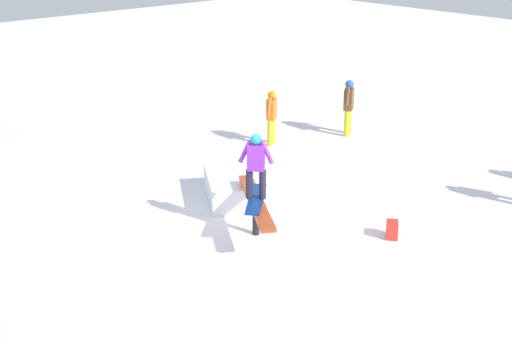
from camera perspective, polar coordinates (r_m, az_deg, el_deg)
The scene contains 7 objects.
ground_plane at distance 14.07m, azimuth 0.00°, elevation -5.09°, with size 60.00×60.00×0.00m, color white.
rail_feature at distance 13.81m, azimuth 0.00°, elevation -2.74°, with size 2.45×1.69×0.73m.
snow_kicker_ramp at distance 15.63m, azimuth -1.13°, elevation -1.34°, with size 1.80×1.50×0.54m, color white.
main_rider_on_rail at distance 13.53m, azimuth 0.00°, elevation 0.16°, with size 1.24×1.33×1.33m.
bystander_orange at distance 19.11m, azimuth 1.26°, elevation 4.48°, with size 0.38×0.58×1.47m.
bystander_brown at distance 20.08m, azimuth 7.41°, elevation 5.26°, with size 0.45×0.66×1.57m.
backpack_on_snow at distance 14.09m, azimuth 10.83°, elevation -4.68°, with size 0.30×0.22×0.34m, color red.
Camera 1 is at (9.46, -8.49, 6.03)m, focal length 50.00 mm.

